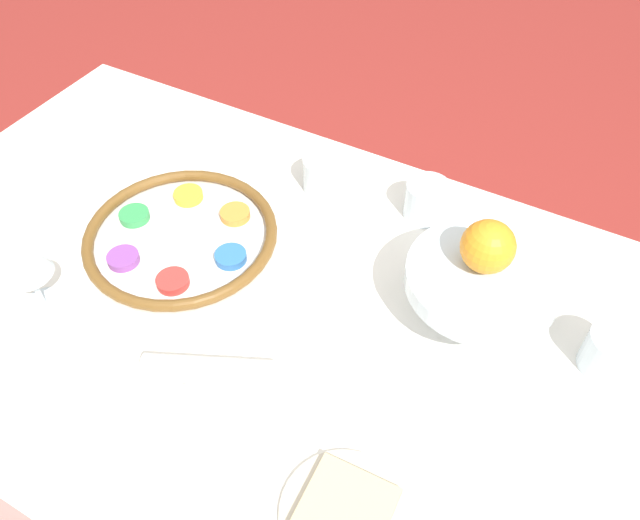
# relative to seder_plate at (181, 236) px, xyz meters

# --- Properties ---
(ground_plane) EXTENTS (8.00, 8.00, 0.00)m
(ground_plane) POSITION_rel_seder_plate_xyz_m (0.22, -0.04, -0.75)
(ground_plane) COLOR maroon
(dining_table) EXTENTS (1.49, 0.86, 0.73)m
(dining_table) POSITION_rel_seder_plate_xyz_m (0.22, -0.04, -0.38)
(dining_table) COLOR white
(dining_table) RESTS_ON ground_plane
(seder_plate) EXTENTS (0.33, 0.33, 0.03)m
(seder_plate) POSITION_rel_seder_plate_xyz_m (0.00, 0.00, 0.00)
(seder_plate) COLOR silver
(seder_plate) RESTS_ON dining_table
(wine_glass) EXTENTS (0.08, 0.08, 0.15)m
(wine_glass) POSITION_rel_seder_plate_xyz_m (-0.11, -0.22, 0.09)
(wine_glass) COLOR silver
(wine_glass) RESTS_ON dining_table
(fruit_stand) EXTENTS (0.23, 0.23, 0.10)m
(fruit_stand) POSITION_rel_seder_plate_xyz_m (0.50, 0.09, 0.06)
(fruit_stand) COLOR silver
(fruit_stand) RESTS_ON dining_table
(orange_fruit) EXTENTS (0.08, 0.08, 0.08)m
(orange_fruit) POSITION_rel_seder_plate_xyz_m (0.49, 0.11, 0.12)
(orange_fruit) COLOR orange
(orange_fruit) RESTS_ON fruit_stand
(bread_plate) EXTENTS (0.16, 0.16, 0.02)m
(bread_plate) POSITION_rel_seder_plate_xyz_m (0.46, -0.28, -0.01)
(bread_plate) COLOR beige
(bread_plate) RESTS_ON dining_table
(napkin_roll) EXTENTS (0.19, 0.12, 0.04)m
(napkin_roll) POSITION_rel_seder_plate_xyz_m (0.20, -0.20, 0.00)
(napkin_roll) COLOR white
(napkin_roll) RESTS_ON dining_table
(cup_near) EXTENTS (0.08, 0.08, 0.07)m
(cup_near) POSITION_rel_seder_plate_xyz_m (0.15, 0.25, 0.02)
(cup_near) COLOR silver
(cup_near) RESTS_ON dining_table
(cup_mid) EXTENTS (0.08, 0.08, 0.07)m
(cup_mid) POSITION_rel_seder_plate_xyz_m (0.70, 0.10, 0.02)
(cup_mid) COLOR silver
(cup_mid) RESTS_ON dining_table
(cup_far) EXTENTS (0.08, 0.08, 0.07)m
(cup_far) POSITION_rel_seder_plate_xyz_m (0.34, 0.27, 0.02)
(cup_far) COLOR silver
(cup_far) RESTS_ON dining_table
(spoon) EXTENTS (0.17, 0.04, 0.01)m
(spoon) POSITION_rel_seder_plate_xyz_m (0.19, -0.24, -0.01)
(spoon) COLOR silver
(spoon) RESTS_ON dining_table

